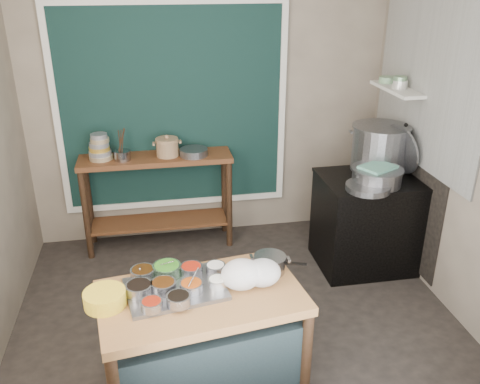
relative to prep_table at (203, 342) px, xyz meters
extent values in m
cube|color=#2F2824|center=(0.34, 0.75, -0.39)|extent=(3.50, 3.00, 0.02)
cube|color=gray|center=(0.34, 2.26, 1.02)|extent=(3.50, 0.02, 2.80)
cube|color=gray|center=(2.10, 0.75, 1.02)|extent=(0.02, 3.00, 2.80)
cube|color=black|center=(-0.01, 2.22, 0.98)|extent=(2.10, 0.02, 1.90)
cube|color=#B2B2AA|center=(2.07, 1.30, 1.48)|extent=(0.02, 1.70, 1.70)
cube|color=black|center=(2.08, 1.40, 0.32)|extent=(0.01, 1.30, 1.30)
cube|color=beige|center=(1.97, 1.60, 1.23)|extent=(0.22, 0.70, 0.03)
cube|color=#925F35|center=(0.00, 0.00, 0.00)|extent=(1.34, 0.89, 0.75)
cube|color=#552F18|center=(-0.21, 2.03, 0.10)|extent=(1.45, 0.40, 0.95)
cube|color=black|center=(1.69, 1.30, 0.05)|extent=(0.90, 0.68, 0.85)
cube|color=black|center=(1.69, 1.30, 0.49)|extent=(0.92, 0.69, 0.03)
cube|color=gray|center=(-0.15, 0.06, 0.39)|extent=(0.66, 0.52, 0.03)
cylinder|color=gray|center=(-0.37, 0.03, 0.43)|extent=(0.17, 0.17, 0.07)
cylinder|color=gray|center=(-0.19, 0.21, 0.44)|extent=(0.18, 0.18, 0.07)
cylinder|color=gray|center=(-0.04, 0.19, 0.43)|extent=(0.15, 0.15, 0.06)
cylinder|color=silver|center=(0.11, 0.02, 0.43)|extent=(0.12, 0.12, 0.05)
cylinder|color=gray|center=(-0.30, -0.14, 0.43)|extent=(0.13, 0.13, 0.05)
cylinder|color=gray|center=(-0.22, 0.03, 0.43)|extent=(0.16, 0.16, 0.07)
cylinder|color=gray|center=(-0.06, 0.00, 0.43)|extent=(0.15, 0.15, 0.06)
cylinder|color=gray|center=(-0.14, -0.12, 0.43)|extent=(0.15, 0.15, 0.06)
cylinder|color=gray|center=(0.12, 0.18, 0.43)|extent=(0.13, 0.13, 0.06)
cylinder|color=gray|center=(-0.35, 0.20, 0.43)|extent=(0.16, 0.16, 0.07)
cylinder|color=gold|center=(-0.57, -0.02, 0.42)|extent=(0.26, 0.26, 0.10)
ellipsoid|color=white|center=(0.26, 0.02, 0.47)|extent=(0.29, 0.25, 0.19)
ellipsoid|color=white|center=(0.39, 0.03, 0.46)|extent=(0.28, 0.25, 0.18)
cylinder|color=tan|center=(-0.72, 2.04, 0.60)|extent=(0.22, 0.22, 0.04)
cylinder|color=gray|center=(-0.72, 2.04, 0.64)|extent=(0.21, 0.21, 0.04)
cylinder|color=gold|center=(-0.72, 2.04, 0.68)|extent=(0.19, 0.19, 0.04)
cylinder|color=gray|center=(-0.72, 2.04, 0.72)|extent=(0.18, 0.18, 0.04)
cylinder|color=tan|center=(-0.72, 2.04, 0.76)|extent=(0.17, 0.17, 0.04)
cylinder|color=gray|center=(-0.72, 2.04, 0.80)|extent=(0.15, 0.15, 0.04)
cylinder|color=gray|center=(-0.51, 1.97, 0.62)|extent=(0.15, 0.15, 0.09)
cylinder|color=gray|center=(0.15, 1.98, 0.61)|extent=(0.33, 0.33, 0.07)
cylinder|color=gray|center=(1.96, 1.38, 0.74)|extent=(0.21, 0.49, 0.47)
cube|color=#5CA289|center=(1.65, 1.16, 0.66)|extent=(0.36, 0.33, 0.02)
cylinder|color=gray|center=(1.53, 1.05, 0.53)|extent=(0.44, 0.44, 0.05)
cylinder|color=silver|center=(1.97, 1.55, 1.26)|extent=(0.13, 0.13, 0.04)
cylinder|color=silver|center=(1.97, 1.55, 1.29)|extent=(0.13, 0.13, 0.04)
cylinder|color=gray|center=(1.97, 1.55, 1.33)|extent=(0.12, 0.12, 0.04)
cylinder|color=gray|center=(1.97, 1.82, 1.27)|extent=(0.19, 0.19, 0.05)
camera|label=1|loc=(-0.23, -2.61, 2.21)|focal=38.00mm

